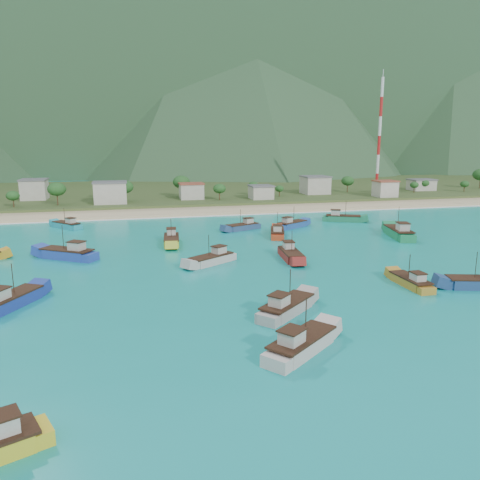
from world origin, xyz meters
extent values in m
plane|color=#0D988A|center=(0.00, 0.00, 0.00)|extent=(600.00, 600.00, 0.00)
cube|color=beige|center=(0.00, 79.00, 0.00)|extent=(400.00, 18.00, 1.20)
cube|color=#385123|center=(0.00, 140.00, 0.00)|extent=(400.00, 110.00, 2.40)
cube|color=white|center=(0.00, 69.50, 0.00)|extent=(400.00, 2.50, 0.08)
cube|color=#385942|center=(120.00, 400.00, 100.00)|extent=(1100.00, 160.00, 200.00)
cube|color=#284C2D|center=(-40.00, 300.00, 75.00)|extent=(800.00, 160.00, 150.00)
cone|color=#284C2D|center=(60.00, 300.00, 85.00)|extent=(280.00, 280.00, 170.00)
cone|color=#284C2D|center=(260.00, 300.00, 105.00)|extent=(280.00, 280.00, 210.00)
cube|color=beige|center=(-56.40, 114.50, 5.18)|extent=(8.84, 9.65, 7.16)
cube|color=beige|center=(-28.45, 95.94, 5.19)|extent=(10.99, 8.54, 7.19)
cube|color=beige|center=(0.96, 101.72, 4.39)|extent=(8.63, 7.20, 5.58)
cube|color=beige|center=(26.69, 96.13, 3.93)|extent=(8.04, 8.10, 4.66)
cube|color=beige|center=(53.58, 107.92, 5.03)|extent=(10.18, 9.82, 6.86)
cube|color=beige|center=(75.88, 90.74, 4.57)|extent=(7.81, 6.94, 5.94)
cube|color=beige|center=(104.89, 109.24, 3.85)|extent=(10.48, 7.50, 4.49)
cylinder|color=red|center=(82.00, 108.00, 5.54)|extent=(1.20, 1.20, 7.89)
cylinder|color=white|center=(82.00, 108.00, 13.43)|extent=(1.20, 1.20, 7.89)
cylinder|color=red|center=(82.00, 108.00, 21.32)|extent=(1.20, 1.20, 7.89)
cylinder|color=white|center=(82.00, 108.00, 29.21)|extent=(1.20, 1.20, 7.89)
cylinder|color=red|center=(82.00, 108.00, 37.10)|extent=(1.20, 1.20, 7.89)
cylinder|color=white|center=(82.00, 108.00, 44.99)|extent=(1.20, 1.20, 7.89)
cube|color=maroon|center=(8.18, 11.41, 0.56)|extent=(4.25, 10.89, 1.93)
cube|color=beige|center=(8.41, 13.57, 2.31)|extent=(2.19, 2.61, 1.57)
cylinder|color=#382114|center=(8.12, 10.81, 3.70)|extent=(0.12, 0.12, 4.34)
cube|color=navy|center=(30.93, -13.44, 0.58)|extent=(11.25, 6.14, 1.96)
cylinder|color=#382114|center=(30.34, -13.26, 3.77)|extent=(0.12, 0.12, 4.41)
cube|color=beige|center=(-7.86, 11.73, 0.55)|extent=(10.41, 8.39, 1.90)
cube|color=beige|center=(-6.08, 12.92, 2.27)|extent=(3.04, 2.92, 1.54)
cylinder|color=#382114|center=(-8.35, 11.40, 3.64)|extent=(0.12, 0.12, 4.28)
cube|color=#B2391A|center=(12.80, 34.02, 0.56)|extent=(6.18, 11.05, 1.93)
cube|color=beige|center=(12.15, 31.95, 2.31)|extent=(2.58, 2.88, 1.57)
cylinder|color=#382114|center=(12.99, 34.59, 3.70)|extent=(0.12, 0.12, 4.34)
cube|color=#A49C96|center=(-2.48, -16.74, 0.59)|extent=(10.36, 9.63, 1.99)
cube|color=beige|center=(-4.16, -18.22, 2.40)|extent=(3.19, 3.15, 1.62)
cylinder|color=#382114|center=(-2.01, -16.34, 3.83)|extent=(0.12, 0.12, 4.48)
cube|color=beige|center=(-4.86, -28.46, 0.61)|extent=(10.80, 9.50, 2.03)
cube|color=beige|center=(-6.65, -29.88, 2.45)|extent=(3.26, 3.18, 1.65)
cylinder|color=#382114|center=(-4.36, -28.07, 3.91)|extent=(0.12, 0.12, 4.57)
cube|color=#B07D26|center=(21.01, -9.87, 0.45)|extent=(2.79, 9.38, 1.70)
cube|color=beige|center=(21.01, -11.78, 2.00)|extent=(1.72, 2.13, 1.38)
cylinder|color=#382114|center=(21.01, -9.33, 3.22)|extent=(0.12, 0.12, 3.83)
cube|color=#1D3696|center=(-39.70, -4.88, 0.61)|extent=(8.21, 11.30, 2.02)
cylinder|color=#382114|center=(-39.40, -4.33, 3.89)|extent=(0.12, 0.12, 4.54)
cube|color=#187E4B|center=(41.30, 25.85, 0.80)|extent=(6.88, 13.74, 2.40)
cube|color=beige|center=(40.67, 23.22, 2.97)|extent=(3.05, 3.48, 1.95)
cylinder|color=#382114|center=(41.47, 26.57, 4.70)|extent=(0.12, 0.12, 5.40)
cube|color=gold|center=(-13.57, 31.01, 0.60)|extent=(4.33, 11.25, 2.00)
cube|color=beige|center=(-13.34, 33.25, 2.41)|extent=(2.25, 2.69, 1.62)
cylinder|color=#382114|center=(-13.63, 30.39, 3.84)|extent=(0.12, 0.12, 4.49)
cube|color=#1C784F|center=(38.43, 50.24, 0.61)|extent=(11.49, 7.71, 2.03)
cube|color=beige|center=(36.37, 51.21, 2.45)|extent=(3.16, 2.92, 1.65)
cylinder|color=#382114|center=(39.01, 49.97, 3.91)|extent=(0.12, 0.12, 4.56)
cube|color=teal|center=(-39.27, 58.36, 0.49)|extent=(8.64, 9.34, 1.79)
cube|color=beige|center=(-37.95, 56.84, 2.12)|extent=(2.83, 2.87, 1.45)
cylinder|color=#382114|center=(-39.63, 58.79, 3.40)|extent=(0.12, 0.12, 4.03)
cube|color=navy|center=(6.39, 44.35, 0.51)|extent=(10.37, 6.64, 1.82)
cube|color=beige|center=(8.27, 45.15, 2.16)|extent=(2.81, 2.58, 1.48)
cylinder|color=#382114|center=(5.86, 44.12, 3.47)|extent=(0.12, 0.12, 4.10)
cube|color=#2543A5|center=(-35.21, 22.45, 0.71)|extent=(12.13, 9.85, 2.22)
cube|color=beige|center=(-33.14, 21.05, 2.72)|extent=(3.55, 3.41, 1.80)
cylinder|color=#382114|center=(-35.78, 22.84, 4.32)|extent=(0.12, 0.12, 5.00)
cube|color=#224C97|center=(20.45, 44.25, 0.54)|extent=(10.48, 8.01, 1.89)
cube|color=beige|center=(18.63, 43.15, 2.26)|extent=(3.01, 2.85, 1.54)
cylinder|color=#382114|center=(20.95, 44.56, 3.62)|extent=(0.12, 0.12, 4.25)
cube|color=beige|center=(-33.10, -39.44, 2.26)|extent=(2.92, 2.68, 1.54)
camera|label=1|loc=(-23.18, -74.01, 23.08)|focal=35.00mm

